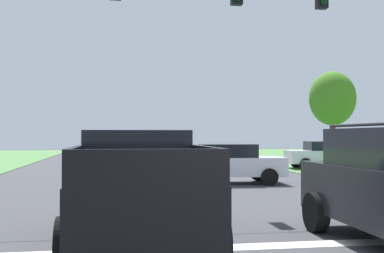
{
  "coord_description": "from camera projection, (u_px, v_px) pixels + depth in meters",
  "views": [
    {
      "loc": [
        -1.7,
        -5.16,
        1.86
      ],
      "look_at": [
        0.92,
        11.02,
        2.16
      ],
      "focal_mm": 44.44,
      "sensor_mm": 36.0,
      "label": 1
    }
  ],
  "objects": [
    {
      "name": "distant_car_oncoming",
      "position": [
        326.0,
        155.0,
        26.2
      ],
      "size": [
        4.46,
        2.35,
        1.52
      ],
      "color": "silver",
      "rests_on": "ground"
    },
    {
      "name": "tree_roadside_right",
      "position": [
        332.0,
        99.0,
        31.2
      ],
      "size": [
        3.02,
        3.02,
        6.05
      ],
      "color": "brown",
      "rests_on": "ground"
    },
    {
      "name": "overhead_signal_span",
      "position": [
        176.0,
        48.0,
        13.19
      ],
      "size": [
        16.49,
        0.31,
        7.73
      ],
      "color": "brown",
      "rests_on": "ground"
    },
    {
      "name": "distant_car_crossing_white",
      "position": [
        227.0,
        163.0,
        18.26
      ],
      "size": [
        4.42,
        2.26,
        1.52
      ],
      "color": "silver",
      "rests_on": "ground"
    },
    {
      "name": "pickup_truck",
      "position": [
        137.0,
        187.0,
        8.28
      ],
      "size": [
        2.29,
        5.41,
        1.95
      ],
      "color": "black",
      "rests_on": "ground"
    },
    {
      "name": "lane_dash_0",
      "position": [
        174.0,
        199.0,
        13.75
      ],
      "size": [
        2.5,
        0.15,
        0.01
      ],
      "primitive_type": "cube",
      "rotation": [
        0.0,
        0.0,
        1.57
      ],
      "color": "white",
      "rests_on": "ground"
    },
    {
      "name": "lane_dash_2",
      "position": [
        143.0,
        165.0,
        29.31
      ],
      "size": [
        2.5,
        0.15,
        0.01
      ],
      "primitive_type": "cube",
      "rotation": [
        0.0,
        0.0,
        1.57
      ],
      "color": "white",
      "rests_on": "ground"
    },
    {
      "name": "lane_dash_1",
      "position": [
        155.0,
        178.0,
        20.66
      ],
      "size": [
        2.5,
        0.15,
        0.01
      ],
      "primitive_type": "cube",
      "rotation": [
        0.0,
        0.0,
        1.57
      ],
      "color": "white",
      "rests_on": "ground"
    },
    {
      "name": "stop_bar_stripe",
      "position": [
        219.0,
        248.0,
        7.83
      ],
      "size": [
        13.36,
        0.45,
        0.01
      ],
      "primitive_type": "cube",
      "color": "white",
      "rests_on": "ground"
    }
  ]
}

